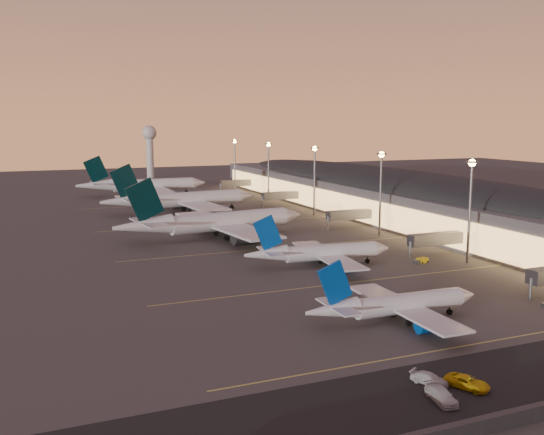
% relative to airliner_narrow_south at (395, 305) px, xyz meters
% --- Properties ---
extents(ground, '(700.00, 700.00, 0.00)m').
position_rel_airliner_narrow_south_xyz_m(ground, '(6.59, 31.12, -3.15)').
color(ground, '#464340').
extents(airliner_narrow_south, '(34.03, 30.31, 12.19)m').
position_rel_airliner_narrow_south_xyz_m(airliner_narrow_south, '(0.00, 0.00, 0.00)').
color(airliner_narrow_south, silver).
rests_on(airliner_narrow_south, ground).
extents(airliner_narrow_north, '(37.46, 33.61, 13.37)m').
position_rel_airliner_narrow_south_xyz_m(airliner_narrow_north, '(6.62, 41.86, 0.31)').
color(airliner_narrow_north, silver).
rests_on(airliner_narrow_north, ground).
extents(airliner_wide_near, '(60.81, 55.79, 19.45)m').
position_rel_airliner_narrow_south_xyz_m(airliner_wide_near, '(-6.21, 85.69, 1.86)').
color(airliner_wide_near, silver).
rests_on(airliner_wide_near, ground).
extents(airliner_wide_mid, '(61.52, 56.28, 19.67)m').
position_rel_airliner_narrow_south_xyz_m(airliner_wide_mid, '(-2.19, 141.04, 1.91)').
color(airliner_wide_mid, silver).
rests_on(airliner_wide_mid, ground).
extents(airliner_wide_far, '(60.75, 55.10, 19.50)m').
position_rel_airliner_narrow_south_xyz_m(airliner_wide_far, '(-5.33, 201.41, 1.87)').
color(airliner_wide_far, silver).
rests_on(airliner_wide_far, ground).
extents(terminal_building, '(56.35, 255.00, 17.46)m').
position_rel_airliner_narrow_south_xyz_m(terminal_building, '(68.43, 103.59, 5.63)').
color(terminal_building, '#545459').
rests_on(terminal_building, ground).
extents(light_masts, '(2.20, 217.20, 25.90)m').
position_rel_airliner_narrow_south_xyz_m(light_masts, '(42.59, 96.12, 14.40)').
color(light_masts, slate).
rests_on(light_masts, ground).
extents(radar_tower, '(9.00, 9.00, 32.50)m').
position_rel_airliner_narrow_south_xyz_m(radar_tower, '(16.59, 291.12, 18.72)').
color(radar_tower, silver).
rests_on(radar_tower, ground).
extents(service_lane, '(260.00, 16.00, 0.01)m').
position_rel_airliner_narrow_south_xyz_m(service_lane, '(6.59, -24.88, -3.15)').
color(service_lane, black).
rests_on(service_lane, ground).
extents(lane_markings, '(90.00, 180.36, 0.00)m').
position_rel_airliner_narrow_south_xyz_m(lane_markings, '(6.59, 71.12, -3.14)').
color(lane_markings, '#D8C659').
rests_on(lane_markings, ground).
extents(baggage_tug_c, '(4.35, 2.52, 1.22)m').
position_rel_airliner_narrow_south_xyz_m(baggage_tug_c, '(32.01, 35.66, -2.59)').
color(baggage_tug_c, '#E1B80E').
rests_on(baggage_tug_c, ground).
extents(service_van_a, '(3.20, 6.06, 1.68)m').
position_rel_airliner_narrow_south_xyz_m(service_van_a, '(-11.96, -28.03, -2.31)').
color(service_van_a, silver).
rests_on(service_van_a, ground).
extents(service_van_b, '(5.05, 6.53, 1.65)m').
position_rel_airliner_narrow_south_xyz_m(service_van_b, '(-6.32, -26.22, -2.33)').
color(service_van_b, '#E1B80E').
rests_on(service_van_b, ground).
extents(service_van_c, '(4.45, 5.54, 1.50)m').
position_rel_airliner_narrow_south_xyz_m(service_van_c, '(-10.10, -23.20, -2.40)').
color(service_van_c, silver).
rests_on(service_van_c, ground).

